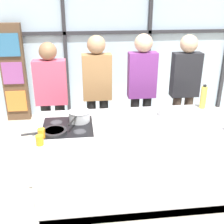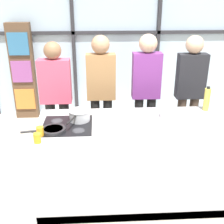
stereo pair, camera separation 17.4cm
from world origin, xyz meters
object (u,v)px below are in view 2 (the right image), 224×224
at_px(spectator_center_right, 146,87).
at_px(spectator_center_left, 101,89).
at_px(spectator_far_left, 56,94).
at_px(mixing_bowl, 169,114).
at_px(saucepan, 79,115).
at_px(juice_glass_near, 37,138).
at_px(spectator_far_right, 190,88).
at_px(juice_glass_far, 40,131).
at_px(oil_bottle, 207,99).
at_px(frying_pan, 53,130).
at_px(white_plate, 177,125).

bearing_deg(spectator_center_right, spectator_center_left, -0.00).
height_order(spectator_far_left, mixing_bowl, spectator_far_left).
relative_size(saucepan, juice_glass_near, 4.46).
bearing_deg(spectator_far_right, spectator_center_left, 0.00).
distance_m(spectator_center_left, juice_glass_far, 1.32).
relative_size(spectator_far_right, oil_bottle, 5.79).
relative_size(frying_pan, mixing_bowl, 2.03).
xyz_separation_m(oil_bottle, juice_glass_near, (-1.84, -0.69, -0.09)).
distance_m(mixing_bowl, oil_bottle, 0.52).
bearing_deg(spectator_center_left, spectator_far_left, 0.00).
relative_size(spectator_center_left, juice_glass_near, 18.28).
bearing_deg(spectator_far_left, spectator_center_left, -180.00).
distance_m(spectator_center_left, saucepan, 0.86).
bearing_deg(spectator_far_left, juice_glass_far, 89.90).
xyz_separation_m(spectator_center_right, juice_glass_near, (-1.23, -1.30, -0.05)).
height_order(spectator_far_left, spectator_center_right, spectator_center_right).
height_order(spectator_far_right, mixing_bowl, spectator_far_right).
xyz_separation_m(spectator_center_right, frying_pan, (-1.12, -1.08, -0.08)).
height_order(frying_pan, oil_bottle, oil_bottle).
relative_size(spectator_center_right, white_plate, 6.77).
distance_m(spectator_far_left, frying_pan, 1.08).
xyz_separation_m(spectator_center_left, mixing_bowl, (0.75, -0.79, -0.05)).
bearing_deg(white_plate, spectator_center_left, 127.78).
distance_m(saucepan, juice_glass_far, 0.50).
xyz_separation_m(white_plate, mixing_bowl, (-0.03, 0.22, 0.03)).
distance_m(saucepan, oil_bottle, 1.50).
distance_m(mixing_bowl, juice_glass_near, 1.46).
xyz_separation_m(spectator_center_left, spectator_center_right, (0.61, -0.00, 0.01)).
xyz_separation_m(spectator_center_right, juice_glass_far, (-1.23, -1.16, -0.05)).
xyz_separation_m(spectator_far_right, saucepan, (-1.48, -0.83, -0.02)).
bearing_deg(spectator_center_right, frying_pan, 43.81).
height_order(spectator_far_right, white_plate, spectator_far_right).
distance_m(spectator_far_left, oil_bottle, 1.94).
xyz_separation_m(saucepan, juice_glass_near, (-0.36, -0.48, -0.02)).
relative_size(spectator_far_right, juice_glass_far, 18.15).
xyz_separation_m(white_plate, juice_glass_near, (-1.40, -0.30, 0.04)).
height_order(spectator_far_left, spectator_center_left, spectator_center_left).
relative_size(spectator_far_left, mixing_bowl, 7.53).
bearing_deg(mixing_bowl, spectator_far_right, 58.90).
bearing_deg(white_plate, juice_glass_near, -168.06).
relative_size(spectator_center_right, spectator_far_right, 1.01).
relative_size(white_plate, mixing_bowl, 1.17).
xyz_separation_m(saucepan, oil_bottle, (1.48, 0.21, 0.08)).
height_order(spectator_center_right, juice_glass_near, spectator_center_right).
xyz_separation_m(oil_bottle, juice_glass_far, (-1.84, -0.55, -0.09)).
height_order(frying_pan, juice_glass_near, juice_glass_near).
xyz_separation_m(white_plate, oil_bottle, (0.45, 0.39, 0.13)).
bearing_deg(juice_glass_far, spectator_far_left, 89.90).
height_order(saucepan, juice_glass_far, saucepan).
relative_size(spectator_far_right, juice_glass_near, 18.15).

